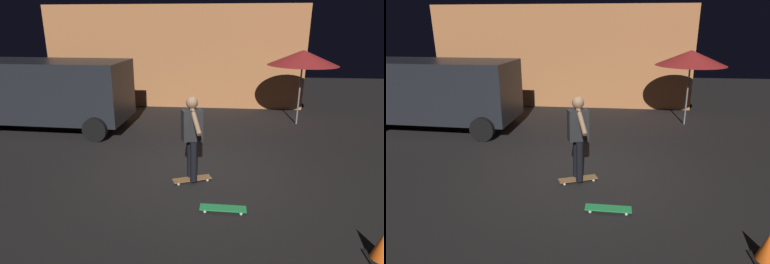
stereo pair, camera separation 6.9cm
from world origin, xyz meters
The scene contains 8 objects.
ground_plane centered at (0.00, 0.00, 0.00)m, with size 28.00×28.00×0.00m, color black.
low_building centered at (-1.37, 7.76, 1.86)m, with size 9.64×3.78×3.72m.
parked_van centered at (-4.60, 2.87, 1.16)m, with size 4.66×2.32×2.03m.
patio_umbrella centered at (2.88, 4.00, 2.07)m, with size 2.10×2.10×2.30m.
skateboard_ridden centered at (-0.05, -0.30, 0.06)m, with size 0.80×0.48×0.07m.
skateboard_spare centered at (0.57, -1.34, 0.06)m, with size 0.78×0.23×0.07m.
skater centered at (-0.05, -0.30, 1.04)m, with size 0.45×0.94×1.67m.
traffic_cone centered at (2.67, -2.33, 0.21)m, with size 0.34×0.34×0.46m.
Camera 1 is at (0.51, -6.09, 2.97)m, focal length 30.05 mm.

